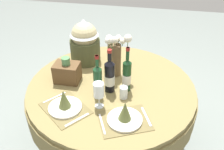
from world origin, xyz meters
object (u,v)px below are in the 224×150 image
at_px(flower_vase, 115,55).
at_px(place_setting_right, 125,116).
at_px(dining_table, 111,99).
at_px(wine_glass_left, 99,90).
at_px(gift_tub_back_left, 85,40).
at_px(wine_bottle_left, 110,76).
at_px(place_setting_left, 65,104).
at_px(tumbler_mid, 124,92).
at_px(woven_basket_side_left, 67,72).
at_px(wine_bottle_right, 98,81).
at_px(wine_bottle_centre, 127,75).

bearing_deg(flower_vase, place_setting_right, -72.97).
distance_m(dining_table, wine_glass_left, 0.39).
bearing_deg(gift_tub_back_left, dining_table, -47.82).
bearing_deg(wine_bottle_left, place_setting_left, -135.61).
distance_m(tumbler_mid, woven_basket_side_left, 0.51).
relative_size(place_setting_left, flower_vase, 1.08).
xyz_separation_m(wine_bottle_left, wine_bottle_right, (-0.08, -0.08, -0.01)).
height_order(flower_vase, wine_bottle_left, flower_vase).
bearing_deg(tumbler_mid, wine_bottle_right, -177.67).
relative_size(wine_bottle_centre, woven_basket_side_left, 1.70).
bearing_deg(gift_tub_back_left, wine_bottle_centre, -40.21).
bearing_deg(woven_basket_side_left, tumbler_mid, -14.78).
bearing_deg(wine_glass_left, wine_bottle_centre, 54.86).
relative_size(wine_bottle_centre, wine_glass_left, 1.83).
height_order(gift_tub_back_left, woven_basket_side_left, gift_tub_back_left).
distance_m(dining_table, flower_vase, 0.38).
height_order(place_setting_left, flower_vase, flower_vase).
height_order(flower_vase, tumbler_mid, flower_vase).
xyz_separation_m(flower_vase, wine_bottle_left, (0.01, -0.23, -0.05)).
height_order(wine_bottle_left, tumbler_mid, wine_bottle_left).
relative_size(place_setting_left, wine_bottle_right, 1.22).
bearing_deg(woven_basket_side_left, wine_bottle_left, -9.34).
bearing_deg(wine_bottle_centre, tumbler_mid, -93.55).
height_order(place_setting_left, wine_glass_left, wine_glass_left).
xyz_separation_m(place_setting_left, flower_vase, (0.27, 0.50, 0.15)).
relative_size(place_setting_right, gift_tub_back_left, 1.01).
xyz_separation_m(dining_table, wine_bottle_right, (-0.07, -0.14, 0.28)).
bearing_deg(wine_bottle_right, place_setting_right, -44.49).
relative_size(place_setting_left, wine_glass_left, 2.09).
distance_m(place_setting_left, wine_bottle_left, 0.40).
bearing_deg(wine_bottle_centre, wine_bottle_left, -164.12).
distance_m(dining_table, wine_bottle_right, 0.32).
bearing_deg(tumbler_mid, woven_basket_side_left, 165.22).
distance_m(flower_vase, tumbler_mid, 0.35).
height_order(wine_bottle_centre, woven_basket_side_left, wine_bottle_centre).
bearing_deg(tumbler_mid, place_setting_right, -79.68).
height_order(tumbler_mid, gift_tub_back_left, gift_tub_back_left).
distance_m(flower_vase, wine_bottle_centre, 0.24).
distance_m(wine_bottle_right, woven_basket_side_left, 0.33).
height_order(place_setting_left, tumbler_mid, place_setting_left).
distance_m(place_setting_right, gift_tub_back_left, 0.87).
xyz_separation_m(wine_bottle_centre, gift_tub_back_left, (-0.43, 0.37, 0.08)).
xyz_separation_m(place_setting_left, woven_basket_side_left, (-0.09, 0.33, 0.04)).
bearing_deg(wine_glass_left, wine_bottle_right, 106.67).
bearing_deg(wine_glass_left, wine_bottle_left, 78.10).
distance_m(wine_bottle_right, tumbler_mid, 0.21).
height_order(wine_bottle_left, wine_bottle_right, wine_bottle_left).
relative_size(place_setting_right, wine_bottle_right, 1.19).
height_order(wine_bottle_right, gift_tub_back_left, gift_tub_back_left).
relative_size(place_setting_right, wine_bottle_left, 1.14).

